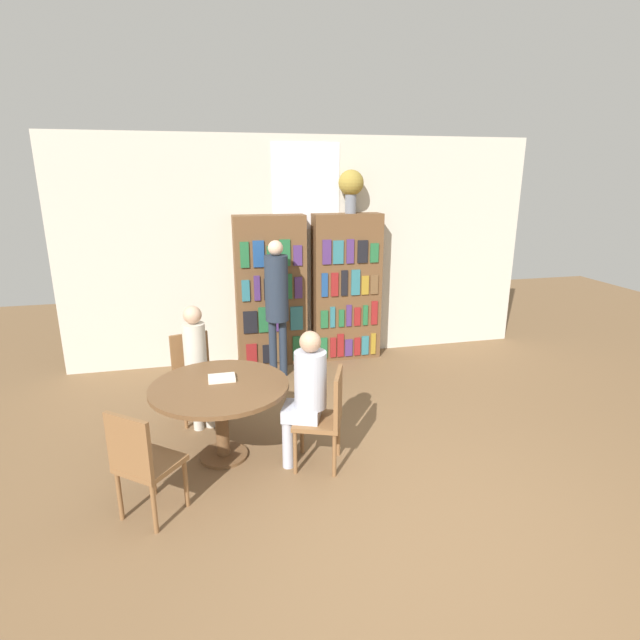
% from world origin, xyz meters
% --- Properties ---
extents(ground_plane, '(16.00, 16.00, 0.00)m').
position_xyz_m(ground_plane, '(0.00, 0.00, 0.00)').
color(ground_plane, brown).
extents(wall_back, '(6.40, 0.07, 3.00)m').
position_xyz_m(wall_back, '(0.00, 3.99, 1.51)').
color(wall_back, beige).
rests_on(wall_back, ground_plane).
extents(bookshelf_left, '(0.93, 0.34, 2.01)m').
position_xyz_m(bookshelf_left, '(-0.52, 3.79, 1.00)').
color(bookshelf_left, brown).
rests_on(bookshelf_left, ground_plane).
extents(bookshelf_right, '(0.93, 0.34, 2.01)m').
position_xyz_m(bookshelf_right, '(0.52, 3.79, 1.00)').
color(bookshelf_right, brown).
rests_on(bookshelf_right, ground_plane).
extents(flower_vase, '(0.33, 0.33, 0.56)m').
position_xyz_m(flower_vase, '(0.57, 3.80, 2.36)').
color(flower_vase, slate).
rests_on(flower_vase, bookshelf_right).
extents(reading_table, '(1.23, 1.23, 0.72)m').
position_xyz_m(reading_table, '(-1.31, 1.50, 0.61)').
color(reading_table, brown).
rests_on(reading_table, ground_plane).
extents(chair_near_camera, '(0.56, 0.56, 0.90)m').
position_xyz_m(chair_near_camera, '(-1.91, 0.77, 0.50)').
color(chair_near_camera, brown).
rests_on(chair_near_camera, ground_plane).
extents(chair_left_side, '(0.49, 0.49, 0.90)m').
position_xyz_m(chair_left_side, '(-1.55, 2.42, 0.50)').
color(chair_left_side, brown).
rests_on(chair_left_side, ground_plane).
extents(chair_far_side, '(0.52, 0.52, 0.90)m').
position_xyz_m(chair_far_side, '(-0.42, 1.16, 0.50)').
color(chair_far_side, brown).
rests_on(chair_far_side, ground_plane).
extents(seated_reader_left, '(0.30, 0.38, 1.25)m').
position_xyz_m(seated_reader_left, '(-1.51, 2.24, 0.70)').
color(seated_reader_left, beige).
rests_on(seated_reader_left, ground_plane).
extents(seated_reader_right, '(0.41, 0.38, 1.25)m').
position_xyz_m(seated_reader_right, '(-0.59, 1.22, 0.72)').
color(seated_reader_right, '#B2B7C6').
rests_on(seated_reader_right, ground_plane).
extents(librarian_standing, '(0.29, 0.56, 1.75)m').
position_xyz_m(librarian_standing, '(-0.52, 3.29, 1.06)').
color(librarian_standing, '#232D3D').
rests_on(librarian_standing, ground_plane).
extents(open_book_on_table, '(0.24, 0.18, 0.03)m').
position_xyz_m(open_book_on_table, '(-1.29, 1.61, 0.74)').
color(open_book_on_table, silver).
rests_on(open_book_on_table, reading_table).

